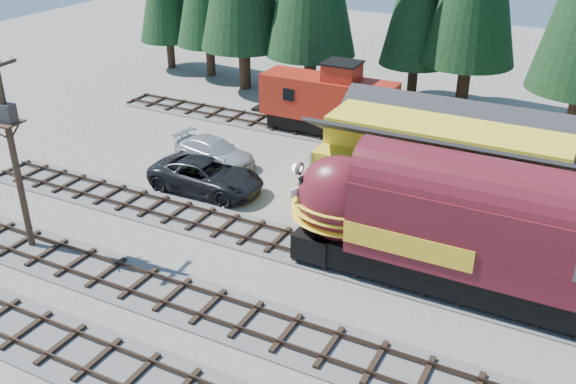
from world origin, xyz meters
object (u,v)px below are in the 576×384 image
at_px(locomotive, 479,238).
at_px(pickup_truck_b, 214,152).
at_px(depot, 443,161).
at_px(utility_pole, 11,142).
at_px(caboose, 329,102).
at_px(pickup_truck_a, 207,176).

bearing_deg(locomotive, pickup_truck_b, 159.48).
distance_m(depot, utility_pole, 20.45).
xyz_separation_m(caboose, utility_pole, (-6.55, -19.71, 2.96)).
height_order(utility_pole, pickup_truck_b, utility_pole).
bearing_deg(caboose, locomotive, -47.23).
xyz_separation_m(depot, pickup_truck_b, (-13.82, -0.11, -2.16)).
height_order(locomotive, pickup_truck_b, locomotive).
bearing_deg(pickup_truck_a, caboose, -14.18).
xyz_separation_m(depot, caboose, (-9.68, 7.50, -0.59)).
distance_m(locomotive, utility_pole, 20.48).
bearing_deg(utility_pole, depot, 32.06).
distance_m(utility_pole, pickup_truck_b, 13.15).
xyz_separation_m(depot, pickup_truck_a, (-12.17, -3.40, -2.06)).
relative_size(utility_pole, pickup_truck_b, 1.70).
relative_size(locomotive, utility_pole, 1.86).
distance_m(locomotive, caboose, 19.07).
height_order(caboose, pickup_truck_b, caboose).
bearing_deg(pickup_truck_a, utility_pole, 153.91).
bearing_deg(utility_pole, pickup_truck_b, 73.82).
relative_size(depot, locomotive, 0.74).
relative_size(utility_pole, pickup_truck_a, 1.43).
bearing_deg(locomotive, pickup_truck_a, 168.63).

